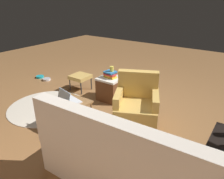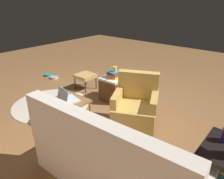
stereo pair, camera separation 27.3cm
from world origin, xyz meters
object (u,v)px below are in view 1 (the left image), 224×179
at_px(laptop_desk, 71,105).
at_px(tv_remote, 109,75).
at_px(armchair, 136,105).
at_px(ottoman, 80,77).
at_px(wicker_hamper, 110,88).
at_px(yellow_mug, 112,69).
at_px(pet_bowl_teal, 40,77).
at_px(laptop, 68,99).
at_px(pet_bowl_steel, 47,79).
at_px(couch, 125,161).
at_px(book_stack_hamper, 110,74).

height_order(laptop_desk, tv_remote, tv_remote).
relative_size(armchair, ottoman, 2.25).
height_order(laptop_desk, wicker_hamper, same).
relative_size(yellow_mug, pet_bowl_teal, 0.50).
height_order(laptop, wicker_hamper, laptop).
bearing_deg(ottoman, tv_remote, -173.24).
bearing_deg(pet_bowl_steel, laptop, 150.03).
distance_m(laptop_desk, tv_remote, 1.32).
height_order(laptop_desk, pet_bowl_steel, laptop_desk).
bearing_deg(pet_bowl_teal, ottoman, -178.71).
xyz_separation_m(pet_bowl_steel, pet_bowl_teal, (0.30, -0.02, 0.00)).
bearing_deg(laptop, tv_remote, -81.41).
xyz_separation_m(armchair, laptop, (0.80, 0.72, 0.17)).
bearing_deg(yellow_mug, armchair, 148.18).
bearing_deg(laptop_desk, armchair, -139.39).
relative_size(couch, wicker_hamper, 4.03).
bearing_deg(laptop_desk, book_stack_hamper, -84.55).
distance_m(armchair, pet_bowl_steel, 2.94).
xyz_separation_m(laptop, pet_bowl_steel, (2.08, -1.20, -0.50)).
xyz_separation_m(ottoman, pet_bowl_steel, (1.15, 0.05, -0.29)).
bearing_deg(laptop, yellow_mug, -86.59).
bearing_deg(armchair, laptop, 41.93).
distance_m(couch, tv_remote, 2.35).
distance_m(tv_remote, ottoman, 0.76).
relative_size(wicker_hamper, pet_bowl_teal, 2.40).
bearing_deg(pet_bowl_teal, book_stack_hamper, -179.06).
relative_size(wicker_hamper, tv_remote, 3.00).
relative_size(laptop, pet_bowl_teal, 1.84).
bearing_deg(pet_bowl_steel, armchair, 170.59).
bearing_deg(book_stack_hamper, wicker_hamper, -159.11).
relative_size(ottoman, pet_bowl_steel, 2.00).
bearing_deg(pet_bowl_steel, laptop_desk, 150.98).
relative_size(laptop_desk, yellow_mug, 5.60).
bearing_deg(wicker_hamper, tv_remote, -38.66).
bearing_deg(laptop, pet_bowl_steel, -29.97).
relative_size(tv_remote, pet_bowl_teal, 0.80).
relative_size(laptop, yellow_mug, 3.68).
height_order(laptop_desk, book_stack_hamper, book_stack_hamper).
height_order(laptop, tv_remote, laptop).
height_order(couch, tv_remote, couch).
bearing_deg(pet_bowl_teal, couch, 155.78).
relative_size(armchair, yellow_mug, 8.99).
xyz_separation_m(armchair, tv_remote, (1.01, -0.62, 0.13)).
bearing_deg(pet_bowl_teal, yellow_mug, -178.84).
relative_size(armchair, book_stack_hamper, 3.33).
xyz_separation_m(book_stack_hamper, tv_remote, (0.10, -0.08, -0.06)).
distance_m(couch, ottoman, 2.82).
bearing_deg(armchair, yellow_mug, -31.82).
height_order(book_stack_hamper, yellow_mug, yellow_mug).
xyz_separation_m(tv_remote, ottoman, (0.73, 0.09, -0.18)).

